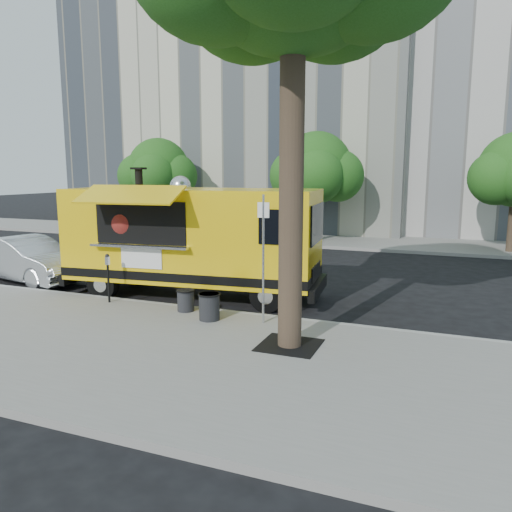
% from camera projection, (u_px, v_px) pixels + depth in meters
% --- Properties ---
extents(ground, '(120.00, 120.00, 0.00)m').
position_uv_depth(ground, '(231.00, 306.00, 13.73)').
color(ground, black).
rests_on(ground, ground).
extents(sidewalk, '(60.00, 6.00, 0.15)m').
position_uv_depth(sidewalk, '(148.00, 352.00, 10.05)').
color(sidewalk, gray).
rests_on(sidewalk, ground).
extents(curb, '(60.00, 0.14, 0.16)m').
position_uv_depth(curb, '(216.00, 312.00, 12.86)').
color(curb, '#999993').
rests_on(curb, ground).
extents(far_sidewalk, '(60.00, 5.00, 0.15)m').
position_uv_depth(far_sidewalk, '(337.00, 241.00, 26.09)').
color(far_sidewalk, gray).
rests_on(far_sidewalk, ground).
extents(building_left, '(22.00, 14.00, 24.00)m').
position_uv_depth(building_left, '(255.00, 50.00, 34.78)').
color(building_left, beige).
rests_on(building_left, ground).
extents(tree_well, '(1.20, 1.20, 0.02)m').
position_uv_depth(tree_well, '(289.00, 345.00, 10.19)').
color(tree_well, black).
rests_on(tree_well, sidewalk).
extents(far_tree_a, '(3.42, 3.42, 5.36)m').
position_uv_depth(far_tree_a, '(159.00, 169.00, 28.00)').
color(far_tree_a, '#33261C').
rests_on(far_tree_a, far_sidewalk).
extents(far_tree_b, '(3.60, 3.60, 5.50)m').
position_uv_depth(far_tree_b, '(316.00, 168.00, 25.09)').
color(far_tree_b, '#33261C').
rests_on(far_tree_b, far_sidewalk).
extents(sign_post, '(0.28, 0.06, 3.00)m').
position_uv_depth(sign_post, '(263.00, 252.00, 11.44)').
color(sign_post, silver).
rests_on(sign_post, sidewalk).
extents(parking_meter, '(0.11, 0.11, 1.33)m').
position_uv_depth(parking_meter, '(108.00, 272.00, 13.42)').
color(parking_meter, black).
rests_on(parking_meter, sidewalk).
extents(food_truck, '(7.77, 4.10, 3.75)m').
position_uv_depth(food_truck, '(191.00, 237.00, 14.49)').
color(food_truck, yellow).
rests_on(food_truck, ground).
extents(sedan, '(4.79, 2.44, 1.51)m').
position_uv_depth(sedan, '(28.00, 260.00, 16.66)').
color(sedan, silver).
rests_on(sedan, ground).
extents(trash_bin_left, '(0.54, 0.54, 0.65)m').
position_uv_depth(trash_bin_left, '(209.00, 306.00, 11.91)').
color(trash_bin_left, black).
rests_on(trash_bin_left, sidewalk).
extents(trash_bin_right, '(0.46, 0.46, 0.55)m').
position_uv_depth(trash_bin_right, '(186.00, 300.00, 12.67)').
color(trash_bin_right, black).
rests_on(trash_bin_right, sidewalk).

